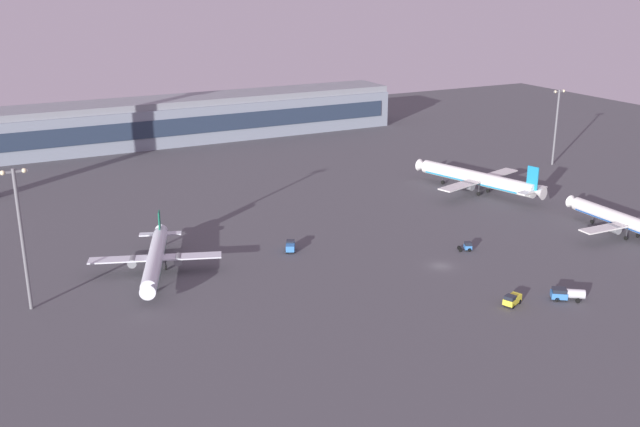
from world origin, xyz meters
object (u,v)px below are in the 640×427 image
fuel_truck (567,294)px  baggage_tractor (512,299)px  airplane_mid_apron (155,258)px  cargo_loader (290,246)px  pushback_tug (467,246)px  airplane_far_stand (628,222)px  airplane_terminal_side (478,179)px  apron_light_west (21,231)px  apron_light_central (556,122)px

fuel_truck → baggage_tractor: bearing=110.2°
airplane_mid_apron → cargo_loader: bearing=-162.1°
airplane_mid_apron → baggage_tractor: size_ratio=7.53×
airplane_mid_apron → pushback_tug: bearing=-176.3°
airplane_far_stand → airplane_terminal_side: 46.86m
airplane_far_stand → airplane_mid_apron: 110.84m
airplane_terminal_side → fuel_truck: size_ratio=6.65×
fuel_truck → apron_light_west: 103.51m
fuel_truck → apron_light_west: apron_light_west is taller
baggage_tractor → cargo_loader: (-25.53, 45.54, 0.00)m
pushback_tug → cargo_loader: 40.46m
pushback_tug → apron_light_west: (-92.62, 12.95, 14.49)m
pushback_tug → baggage_tractor: 29.31m
airplane_terminal_side → baggage_tractor: bearing=-139.8°
baggage_tractor → apron_light_west: size_ratio=0.17×
fuel_truck → pushback_tug: fuel_truck is taller
baggage_tractor → apron_light_central: apron_light_central is taller
cargo_loader → airplane_mid_apron: bearing=-154.6°
airplane_far_stand → airplane_terminal_side: (-8.12, 46.15, 0.56)m
airplane_far_stand → apron_light_west: bearing=171.3°
cargo_loader → apron_light_west: bearing=-147.6°
airplane_mid_apron → apron_light_central: (142.03, 32.03, 10.81)m
airplane_far_stand → apron_light_central: bearing=61.2°
baggage_tractor → apron_light_central: bearing=-69.5°
airplane_mid_apron → airplane_terminal_side: (98.84, 17.09, 0.72)m
pushback_tug → airplane_mid_apron: bearing=-81.4°
fuel_truck → pushback_tug: (-0.32, 30.35, -0.30)m
airplane_terminal_side → pushback_tug: (-31.88, -36.25, -3.10)m
pushback_tug → apron_light_west: bearing=-73.4°
apron_light_central → cargo_loader: bearing=-163.5°
fuel_truck → apron_light_central: 111.35m
airplane_mid_apron → cargo_loader: airplane_mid_apron is taller
airplane_far_stand → pushback_tug: airplane_far_stand is taller
airplane_mid_apron → baggage_tractor: 73.10m
airplane_far_stand → airplane_mid_apron: size_ratio=1.08×
airplane_mid_apron → fuel_truck: size_ratio=5.43×
airplane_mid_apron → pushback_tug: airplane_mid_apron is taller
airplane_far_stand → apron_light_west: size_ratio=1.36×
airplane_terminal_side → apron_light_west: size_ratio=1.54×
pushback_tug → fuel_truck: bearing=25.2°
cargo_loader → pushback_tug: bearing=0.3°
airplane_far_stand → airplane_terminal_side: bearing=101.0°
apron_light_west → apron_light_central: apron_light_west is taller
apron_light_central → airplane_mid_apron: bearing=-167.3°
fuel_truck → pushback_tug: bearing=36.2°
baggage_tractor → pushback_tug: bearing=-43.2°
pushback_tug → cargo_loader: bearing=-92.2°
pushback_tug → baggage_tractor: bearing=3.4°
cargo_loader → apron_light_central: size_ratio=0.18×
airplane_far_stand → pushback_tug: bearing=167.1°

